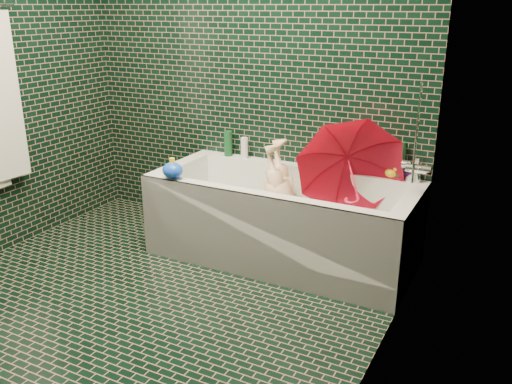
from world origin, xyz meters
The scene contains 18 objects.
floor centered at (0.00, 0.00, 0.00)m, with size 2.80×2.80×0.00m, color black.
wall_back centered at (0.00, 1.40, 1.25)m, with size 2.80×2.80×0.00m, color black.
wall_right centered at (1.30, 0.00, 1.25)m, with size 2.80×2.80×0.00m, color black.
bathtub centered at (0.45, 1.01, 0.21)m, with size 1.70×0.75×0.55m.
bath_mat centered at (0.45, 1.02, 0.16)m, with size 1.35×0.47×0.01m, color green.
water centered at (0.45, 1.02, 0.30)m, with size 1.48×0.53×0.00m, color silver.
faucet centered at (1.26, 1.02, 0.77)m, with size 0.18×0.19×0.55m.
child centered at (0.45, 1.07, 0.31)m, with size 0.34×0.22×0.92m, color beige.
umbrella centered at (0.89, 1.06, 0.62)m, with size 0.65×0.65×0.57m, color red.
soap_bottle_a centered at (1.20, 1.33, 0.55)m, with size 0.09×0.09×0.23m, color white.
soap_bottle_b centered at (1.14, 1.35, 0.55)m, with size 0.09×0.10×0.21m, color #481C6C.
soap_bottle_c centered at (1.08, 1.35, 0.55)m, with size 0.14×0.14×0.17m, color #154924.
bottle_right_tall centered at (1.11, 1.35, 0.67)m, with size 0.06×0.06×0.24m, color #154924.
bottle_right_pump centered at (1.22, 1.34, 0.63)m, with size 0.05×0.05×0.16m, color silver.
bottle_left_tall centered at (-0.14, 1.34, 0.64)m, with size 0.06×0.06×0.18m, color #154924.
bottle_left_short centered at (-0.01, 1.33, 0.63)m, with size 0.05×0.05×0.15m, color white.
rubber_duck centered at (1.06, 1.35, 0.59)m, with size 0.12×0.10×0.09m.
bath_toy centered at (-0.17, 0.69, 0.61)m, with size 0.14×0.11×0.13m.
Camera 1 is at (1.81, -1.98, 1.61)m, focal length 38.00 mm.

